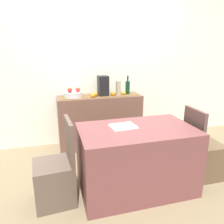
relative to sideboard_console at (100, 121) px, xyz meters
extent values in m
cube|color=#7B6A4F|center=(0.08, -0.92, -0.43)|extent=(6.40, 6.40, 0.02)
cube|color=silver|center=(0.08, 0.26, 0.93)|extent=(6.40, 0.06, 2.70)
cube|color=brown|center=(0.00, 0.00, 0.00)|extent=(1.35, 0.42, 0.85)
cube|color=brown|center=(0.00, 0.00, 0.43)|extent=(1.27, 0.32, 0.01)
cylinder|color=silver|center=(-0.42, 0.00, 0.47)|extent=(0.28, 0.28, 0.08)
sphere|color=gold|center=(-0.46, 0.05, 0.54)|extent=(0.07, 0.07, 0.07)
sphere|color=red|center=(-0.47, -0.04, 0.55)|extent=(0.07, 0.07, 0.07)
sphere|color=red|center=(-0.35, -0.03, 0.54)|extent=(0.07, 0.07, 0.07)
cylinder|color=#10331F|center=(0.48, 0.00, 0.53)|extent=(0.07, 0.07, 0.22)
cylinder|color=#10331F|center=(0.48, 0.00, 0.69)|extent=(0.03, 0.03, 0.09)
cube|color=black|center=(0.06, 0.00, 0.58)|extent=(0.16, 0.18, 0.32)
cylinder|color=#A39A88|center=(0.31, 0.00, 0.54)|extent=(0.08, 0.08, 0.23)
sphere|color=orange|center=(0.21, -0.07, 0.46)|extent=(0.08, 0.08, 0.08)
sphere|color=orange|center=(-0.08, -0.04, 0.46)|extent=(0.08, 0.08, 0.08)
sphere|color=orange|center=(0.40, -0.05, 0.46)|extent=(0.07, 0.07, 0.07)
sphere|color=orange|center=(-0.13, -0.10, 0.46)|extent=(0.07, 0.07, 0.07)
cube|color=brown|center=(0.13, -1.29, -0.05)|extent=(1.27, 0.77, 0.74)
cube|color=white|center=(-0.01, -1.22, 0.32)|extent=(0.30, 0.24, 0.02)
cube|color=brown|center=(-0.78, -1.29, -0.20)|extent=(0.43, 0.43, 0.45)
cube|color=brown|center=(-0.60, -1.28, 0.25)|extent=(0.07, 0.40, 0.45)
cube|color=brown|center=(1.05, -1.29, -0.20)|extent=(0.41, 0.41, 0.45)
cube|color=brown|center=(0.87, -1.28, 0.25)|extent=(0.05, 0.40, 0.45)
camera|label=1|loc=(-0.73, -3.37, 1.15)|focal=34.88mm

